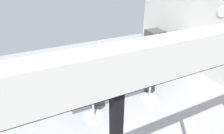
# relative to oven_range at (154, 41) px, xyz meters

# --- Properties ---
(ground_plane) EXTENTS (7.71, 7.71, 0.00)m
(ground_plane) POSITION_rel_oven_range_xyz_m (2.62, 1.70, -0.43)
(ground_plane) COLOR gray
(interior_partition_left) EXTENTS (0.15, 5.83, 2.60)m
(interior_partition_left) POSITION_rel_oven_range_xyz_m (-0.35, 1.70, 0.87)
(interior_partition_left) COLOR beige
(interior_partition_left) RESTS_ON ground_plane
(sink_cabinet) EXTENTS (2.19, 0.60, 1.18)m
(sink_cabinet) POSITION_rel_oven_range_xyz_m (-0.00, 1.44, 0.02)
(sink_cabinet) COLOR #4C5156
(sink_cabinet) RESTS_ON ground_plane
(oven_range) EXTENTS (0.60, 0.61, 0.87)m
(oven_range) POSITION_rel_oven_range_xyz_m (0.00, 0.00, 0.00)
(oven_range) COLOR #38383D
(oven_range) RESTS_ON ground_plane
(kitchen_island) EXTENTS (2.33, 1.06, 0.93)m
(kitchen_island) POSITION_rel_oven_range_xyz_m (2.64, 1.65, 0.04)
(kitchen_island) COLOR #4C5156
(kitchen_island) RESTS_ON ground_plane
(stool_by_window) EXTENTS (0.44, 0.44, 0.63)m
(stool_by_window) POSITION_rel_oven_range_xyz_m (1.90, 2.36, -0.14)
(stool_by_window) COLOR #B7B7BC
(stool_by_window) RESTS_ON ground_plane
(stool_middle) EXTENTS (0.44, 0.44, 0.63)m
(stool_middle) POSITION_rel_oven_range_xyz_m (3.38, 2.36, -0.14)
(stool_middle) COLOR #B7B7BC
(stool_middle) RESTS_ON ground_plane
(cutting_board) EXTENTS (0.36, 0.24, 0.02)m
(cutting_board) POSITION_rel_oven_range_xyz_m (2.24, 1.57, 0.50)
(cutting_board) COLOR tan
(cutting_board) RESTS_ON kitchen_island
(apple_yellow) EXTENTS (0.09, 0.09, 0.09)m
(apple_yellow) POSITION_rel_oven_range_xyz_m (2.22, 1.51, 0.56)
(apple_yellow) COLOR gold
(apple_yellow) RESTS_ON cutting_board
(apple_green) EXTENTS (0.07, 0.07, 0.07)m
(apple_green) POSITION_rel_oven_range_xyz_m (2.10, 1.52, 0.55)
(apple_green) COLOR #609E2D
(apple_green) RESTS_ON cutting_board
(water_bottle) EXTENTS (0.06, 0.06, 0.31)m
(water_bottle) POSITION_rel_oven_range_xyz_m (3.07, 1.81, 0.62)
(water_bottle) COLOR silver
(water_bottle) RESTS_ON kitchen_island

